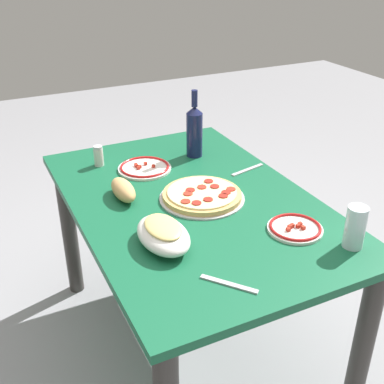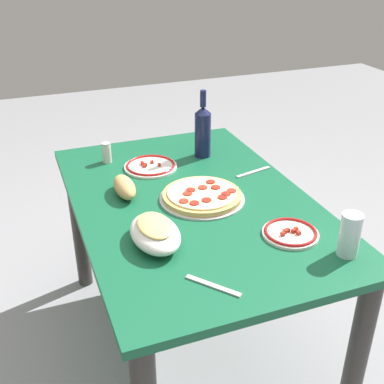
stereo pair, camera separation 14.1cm
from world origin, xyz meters
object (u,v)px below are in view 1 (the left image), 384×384
baked_pasta_dish (163,233)px  side_plate_near (295,228)px  dining_table (192,227)px  bread_loaf (123,190)px  spice_shaker (99,156)px  pepperoni_pizza (202,195)px  water_glass (355,227)px  side_plate_far (145,168)px  wine_bottle (194,130)px

baked_pasta_dish → side_plate_near: bearing=75.0°
baked_pasta_dish → dining_table: bearing=137.2°
bread_loaf → spice_shaker: 0.32m
side_plate_near → bread_loaf: 0.63m
pepperoni_pizza → bread_loaf: bread_loaf is taller
baked_pasta_dish → water_glass: (0.27, 0.53, 0.03)m
side_plate_far → side_plate_near: bearing=22.9°
side_plate_near → side_plate_far: 0.71m
bread_loaf → wine_bottle: bearing=120.1°
baked_pasta_dish → bread_loaf: baked_pasta_dish is taller
water_glass → bread_loaf: bearing=-138.7°
dining_table → pepperoni_pizza: 0.14m
wine_bottle → side_plate_near: bearing=2.2°
pepperoni_pizza → side_plate_far: (-0.33, -0.10, -0.01)m
side_plate_near → spice_shaker: size_ratio=2.10×
dining_table → side_plate_far: (-0.31, -0.06, 0.13)m
pepperoni_pizza → spice_shaker: spice_shaker is taller
water_glass → bread_loaf: 0.82m
wine_bottle → spice_shaker: wine_bottle is taller
spice_shaker → dining_table: bearing=26.7°
side_plate_far → dining_table: bearing=11.6°
water_glass → side_plate_far: 0.89m
dining_table → baked_pasta_dish: baked_pasta_dish is taller
side_plate_near → spice_shaker: bearing=-151.0°
pepperoni_pizza → bread_loaf: (-0.13, -0.26, 0.02)m
side_plate_far → spice_shaker: spice_shaker is taller
pepperoni_pizza → dining_table: bearing=-110.4°
pepperoni_pizza → water_glass: (0.48, 0.28, 0.06)m
baked_pasta_dish → side_plate_far: (-0.54, 0.15, -0.03)m
water_glass → side_plate_far: (-0.81, -0.38, -0.06)m
dining_table → baked_pasta_dish: 0.35m
spice_shaker → baked_pasta_dish: bearing=0.9°
bread_loaf → pepperoni_pizza: bearing=62.6°
bread_loaf → side_plate_near: bearing=43.3°
baked_pasta_dish → wine_bottle: (-0.58, 0.39, 0.08)m
pepperoni_pizza → baked_pasta_dish: size_ratio=1.31×
pepperoni_pizza → bread_loaf: bearing=-117.4°
water_glass → spice_shaker: water_glass is taller
pepperoni_pizza → wine_bottle: 0.41m
baked_pasta_dish → side_plate_near: size_ratio=1.31×
pepperoni_pizza → side_plate_near: pepperoni_pizza is taller
water_glass → spice_shaker: (-0.93, -0.54, -0.03)m
side_plate_far → spice_shaker: bearing=-128.5°
dining_table → spice_shaker: size_ratio=14.69×
water_glass → pepperoni_pizza: bearing=-149.6°
dining_table → side_plate_far: bearing=-168.4°
pepperoni_pizza → side_plate_near: (0.33, 0.18, -0.01)m
water_glass → side_plate_far: bearing=-154.8°
bread_loaf → spice_shaker: (-0.32, 0.00, 0.01)m
spice_shaker → wine_bottle: bearing=78.5°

